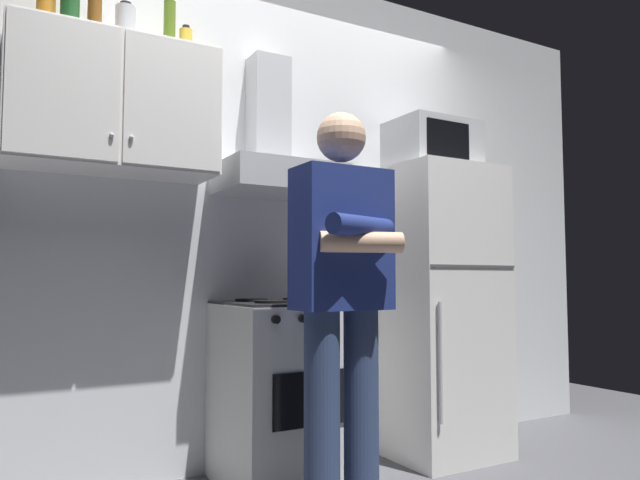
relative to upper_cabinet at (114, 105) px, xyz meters
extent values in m
cube|color=white|center=(0.85, 0.23, -0.40)|extent=(4.80, 0.10, 2.70)
cube|color=white|center=(0.00, 0.01, 0.00)|extent=(0.90, 0.34, 0.60)
cube|color=white|center=(-0.22, -0.17, 0.00)|extent=(0.43, 0.01, 0.58)
cube|color=white|center=(0.22, -0.17, 0.00)|extent=(0.43, 0.01, 0.58)
sphere|color=#B2B2B7|center=(-0.04, -0.18, -0.18)|extent=(0.02, 0.02, 0.02)
sphere|color=#B2B2B7|center=(0.04, -0.18, -0.18)|extent=(0.02, 0.02, 0.02)
cube|color=white|center=(0.80, -0.12, -1.32)|extent=(0.60, 0.60, 0.85)
cube|color=black|center=(0.80, -0.12, -0.89)|extent=(0.59, 0.59, 0.01)
cube|color=black|center=(0.80, -0.43, -1.30)|extent=(0.42, 0.01, 0.24)
cylinder|color=black|center=(0.67, -0.24, -0.88)|extent=(0.16, 0.16, 0.01)
cylinder|color=black|center=(0.93, -0.24, -0.88)|extent=(0.16, 0.16, 0.01)
cylinder|color=black|center=(0.67, 0.00, -0.88)|extent=(0.16, 0.16, 0.01)
cylinder|color=black|center=(0.93, 0.00, -0.88)|extent=(0.16, 0.16, 0.01)
cylinder|color=black|center=(0.60, -0.44, -0.95)|extent=(0.04, 0.02, 0.04)
cylinder|color=black|center=(0.73, -0.44, -0.95)|extent=(0.04, 0.02, 0.04)
cylinder|color=black|center=(0.87, -0.44, -0.95)|extent=(0.04, 0.02, 0.04)
cylinder|color=black|center=(1.00, -0.44, -0.95)|extent=(0.04, 0.02, 0.04)
cube|color=#B7BABF|center=(0.80, -0.04, -0.27)|extent=(0.60, 0.44, 0.15)
cube|color=#B7BABF|center=(0.80, 0.10, 0.10)|extent=(0.20, 0.16, 0.60)
cube|color=white|center=(1.75, -0.12, -0.95)|extent=(0.60, 0.60, 1.60)
cube|color=#4C4C4C|center=(1.75, -0.43, -0.71)|extent=(0.59, 0.01, 0.01)
cylinder|color=silver|center=(1.50, -0.44, -1.19)|extent=(0.02, 0.02, 0.60)
cube|color=#B7BABF|center=(1.75, -0.10, -0.01)|extent=(0.48, 0.36, 0.28)
cube|color=black|center=(1.71, -0.29, -0.01)|extent=(0.30, 0.01, 0.20)
cylinder|color=navy|center=(0.66, -0.72, -1.32)|extent=(0.14, 0.14, 0.85)
cylinder|color=navy|center=(0.84, -0.72, -1.32)|extent=(0.14, 0.14, 0.85)
cube|color=navy|center=(0.75, -0.72, -0.62)|extent=(0.38, 0.20, 0.56)
cylinder|color=navy|center=(0.75, -0.86, -0.58)|extent=(0.33, 0.17, 0.08)
cylinder|color=#DBAD89|center=(0.75, -0.86, -0.64)|extent=(0.33, 0.17, 0.08)
sphere|color=#DBAD89|center=(0.75, -0.72, -0.21)|extent=(0.20, 0.20, 0.20)
cylinder|color=gold|center=(0.33, 0.03, 0.37)|extent=(0.06, 0.06, 0.13)
cylinder|color=black|center=(0.33, 0.03, 0.44)|extent=(0.03, 0.03, 0.02)
cylinder|color=brown|center=(-0.09, 0.01, 0.42)|extent=(0.06, 0.06, 0.25)
cylinder|color=#4C6B19|center=(0.25, 0.03, 0.43)|extent=(0.06, 0.06, 0.25)
cylinder|color=black|center=(0.25, 0.03, 0.56)|extent=(0.03, 0.03, 0.02)
cylinder|color=#B2B5BA|center=(0.05, 0.03, 0.39)|extent=(0.09, 0.09, 0.18)
cylinder|color=black|center=(0.05, 0.03, 0.49)|extent=(0.05, 0.05, 0.02)
camera|label=1|loc=(-0.48, -2.72, -0.78)|focal=33.15mm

